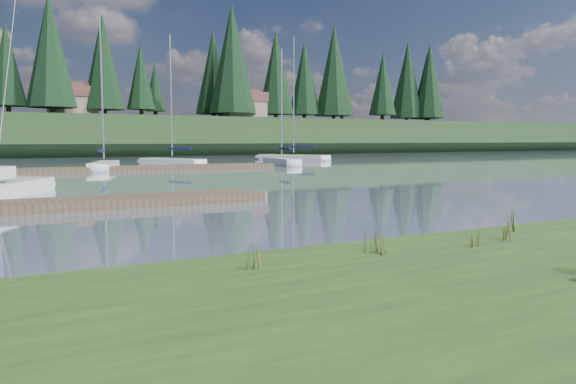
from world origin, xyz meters
TOP-DOWN VIEW (x-y plane):
  - ground at (0.00, 30.00)m, footprint 200.00×200.00m
  - bank at (0.00, -6.00)m, footprint 60.00×9.00m
  - ridge at (0.00, 73.00)m, footprint 200.00×20.00m
  - dock_near at (-4.00, 9.00)m, footprint 16.00×2.00m
  - dock_far at (2.00, 30.00)m, footprint 26.00×2.20m
  - sailboat_bg_2 at (3.06, 32.58)m, footprint 3.56×7.24m
  - sailboat_bg_3 at (8.91, 36.97)m, footprint 4.61×7.28m
  - sailboat_bg_4 at (17.63, 33.10)m, footprint 2.04×6.68m
  - sailboat_bg_5 at (23.37, 42.26)m, footprint 5.53×8.89m
  - weed_0 at (0.83, -2.48)m, footprint 0.17×0.14m
  - weed_1 at (0.89, -2.68)m, footprint 0.17×0.14m
  - weed_2 at (3.63, -2.73)m, footprint 0.17×0.14m
  - weed_3 at (-1.32, -2.61)m, footprint 0.17×0.14m
  - weed_4 at (2.65, -2.93)m, footprint 0.17×0.14m
  - weed_5 at (4.59, -2.10)m, footprint 0.17×0.14m
  - mud_lip at (0.00, -1.60)m, footprint 60.00×0.50m
  - conifer_4 at (3.00, 66.00)m, footprint 6.16×6.16m
  - conifer_5 at (15.00, 70.00)m, footprint 3.96×3.96m
  - conifer_6 at (28.00, 68.00)m, footprint 7.04×7.04m
  - conifer_7 at (42.00, 71.00)m, footprint 5.28×5.28m
  - conifer_8 at (55.00, 67.00)m, footprint 4.62×4.62m
  - conifer_9 at (68.00, 70.00)m, footprint 5.94×5.94m
  - house_1 at (6.00, 71.00)m, footprint 6.30×5.30m
  - house_2 at (30.00, 69.00)m, footprint 6.30×5.30m

SIDE VIEW (x-z plane):
  - ground at x=0.00m, z-range 0.00..0.00m
  - mud_lip at x=0.00m, z-range 0.00..0.14m
  - dock_near at x=-4.00m, z-range 0.00..0.30m
  - dock_far at x=2.00m, z-range 0.00..0.30m
  - bank at x=0.00m, z-range 0.00..0.35m
  - sailboat_bg_5 at x=23.37m, z-range -6.07..6.70m
  - sailboat_bg_3 at x=8.91m, z-range -5.15..5.81m
  - sailboat_bg_4 at x=17.63m, z-range -4.60..5.26m
  - sailboat_bg_2 at x=3.06m, z-range -5.09..5.75m
  - weed_4 at x=2.65m, z-range 0.32..0.74m
  - weed_1 at x=0.89m, z-range 0.31..0.75m
  - weed_3 at x=-1.32m, z-range 0.31..0.78m
  - weed_0 at x=0.83m, z-range 0.30..0.86m
  - weed_5 at x=4.59m, z-range 0.30..0.88m
  - weed_2 at x=3.63m, z-range 0.30..0.93m
  - ridge at x=0.00m, z-range 0.00..5.00m
  - house_1 at x=6.00m, z-range 4.99..9.64m
  - house_2 at x=30.00m, z-range 4.99..9.64m
  - conifer_5 at x=15.00m, z-range 5.65..16.00m
  - conifer_8 at x=55.00m, z-range 5.62..17.40m
  - conifer_7 at x=42.00m, z-range 5.59..18.79m
  - conifer_9 at x=68.00m, z-range 5.55..20.18m
  - conifer_4 at x=3.00m, z-range 5.54..20.64m
  - conifer_6 at x=28.00m, z-range 5.49..22.49m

